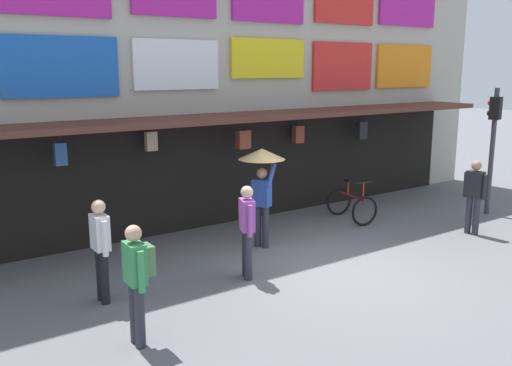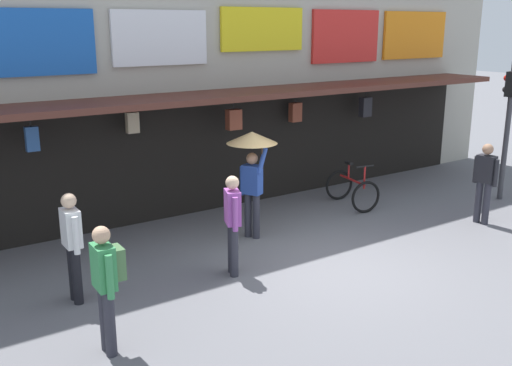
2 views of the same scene
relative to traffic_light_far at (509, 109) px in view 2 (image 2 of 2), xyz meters
The scene contains 9 objects.
ground_plane 6.36m from the traffic_light_far, behind, with size 80.00×80.00×0.00m, color slate.
shopfront 7.24m from the traffic_light_far, 147.85° to the left, with size 18.00×2.60×8.00m.
traffic_light_far is the anchor object (origin of this frame).
bicycle_parked 4.05m from the traffic_light_far, 155.07° to the left, with size 0.92×1.27×1.05m.
pedestrian_in_green 10.07m from the traffic_light_far, behind, with size 0.22×0.53×1.68m.
pedestrian_in_blue 10.23m from the traffic_light_far, behind, with size 0.36×0.53×1.68m.
pedestrian_with_umbrella 6.43m from the traffic_light_far, 169.95° to the left, with size 0.96×0.96×2.08m.
pedestrian_in_white 7.63m from the traffic_light_far, behind, with size 0.33×0.50×1.68m.
pedestrian_in_yellow 2.39m from the traffic_light_far, 156.04° to the right, with size 0.26×0.53×1.68m.
Camera 2 is at (-6.34, -6.97, 4.00)m, focal length 41.15 mm.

